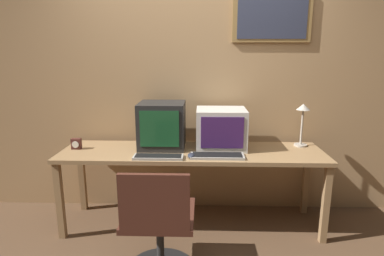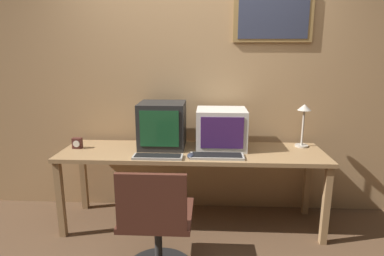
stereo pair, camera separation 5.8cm
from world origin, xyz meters
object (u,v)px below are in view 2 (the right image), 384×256
desk_lamp (304,117)px  keyboard_main (158,157)px  monitor_right (221,129)px  mouse_near_keyboard (190,156)px  desk_clock (77,143)px  office_chair (157,230)px  monitor_left (162,125)px  keyboard_side (217,156)px

desk_lamp → keyboard_main: bearing=-162.4°
monitor_right → mouse_near_keyboard: bearing=-130.6°
desk_clock → office_chair: bearing=-42.0°
mouse_near_keyboard → desk_lamp: size_ratio=0.28×
desk_lamp → monitor_left: bearing=-176.6°
monitor_left → office_chair: (0.07, -0.87, -0.57)m
monitor_right → office_chair: 1.13m
monitor_right → keyboard_main: (-0.55, -0.33, -0.17)m
office_chair → keyboard_side: bearing=53.0°
monitor_right → mouse_near_keyboard: 0.45m
keyboard_side → office_chair: office_chair is taller
mouse_near_keyboard → keyboard_main: bearing=-175.9°
keyboard_main → office_chair: 0.65m
monitor_right → desk_clock: monitor_right is taller
mouse_near_keyboard → desk_lamp: bearing=20.9°
keyboard_side → monitor_left: bearing=149.7°
desk_clock → monitor_right: bearing=3.8°
keyboard_main → office_chair: size_ratio=0.48×
keyboard_main → keyboard_side: bearing=4.9°
keyboard_side → desk_clock: bearing=171.1°
keyboard_main → keyboard_side: size_ratio=0.92×
keyboard_main → monitor_right: bearing=31.5°
monitor_right → desk_clock: bearing=-176.2°
monitor_left → desk_lamp: 1.32m
mouse_near_keyboard → desk_lamp: (1.04, 0.40, 0.27)m
keyboard_main → office_chair: office_chair is taller
monitor_left → keyboard_side: 0.62m
monitor_left → monitor_right: size_ratio=0.93×
keyboard_main → desk_clock: 0.83m
desk_lamp → keyboard_side: bearing=-155.4°
keyboard_side → office_chair: size_ratio=0.53×
keyboard_side → keyboard_main: bearing=-175.1°
monitor_right → mouse_near_keyboard: (-0.27, -0.31, -0.16)m
desk_clock → monitor_left: bearing=6.8°
monitor_left → desk_clock: bearing=-173.2°
keyboard_main → keyboard_side: (0.50, 0.04, 0.00)m
monitor_right → desk_lamp: 0.78m
keyboard_main → desk_clock: size_ratio=4.24×
monitor_left → mouse_near_keyboard: 0.47m
desk_lamp → office_chair: desk_lamp is taller
mouse_near_keyboard → desk_clock: bearing=168.1°
mouse_near_keyboard → desk_clock: size_ratio=1.14×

